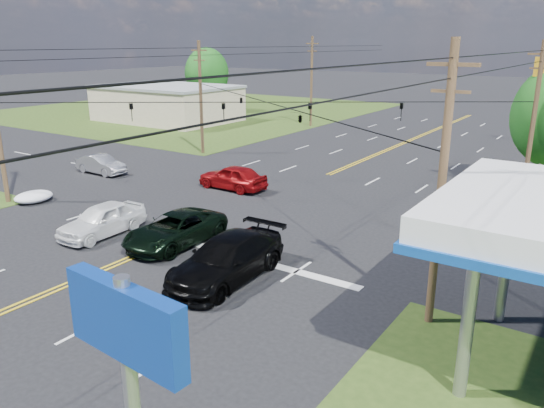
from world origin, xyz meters
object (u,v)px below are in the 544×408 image
Objects in this scene: pole_nw at (201,96)px; pole_ne at (533,120)px; sedan_silver at (101,164)px; pole_left_far at (311,81)px; pickup_white at (102,220)px; pickup_dkgreen at (175,229)px; polesign_se at (132,391)px; pole_se at (442,186)px; retail_nw at (167,104)px; tree_far_l at (207,73)px; suv_black at (227,259)px.

pole_nw and pole_ne have the same top height.
pole_nw reaches higher than sedan_silver.
pole_left_far is 38.99m from pickup_white.
pole_ne reaches higher than sedan_silver.
polesign_se is (12.50, -13.50, 4.36)m from pickup_dkgreen.
pole_left_far is at bearing 102.25° from pickup_white.
pole_left_far is (-26.00, 19.00, 0.25)m from pole_ne.
pole_nw is at bearing 145.30° from pole_se.
pole_ne is 21.90m from pickup_dkgreen.
retail_nw is 1.83× the size of tree_far_l.
pickup_white is at bearing -128.62° from sedan_silver.
pole_left_far is (17.00, 6.00, 3.17)m from retail_nw.
pole_left_far is at bearing 117.47° from polesign_se.
pole_ne is 0.95× the size of pole_left_far.
pole_se is 1.73× the size of pickup_dkgreen.
sedan_silver is (15.80, -23.00, -1.31)m from retail_nw.
tree_far_l is at bearing 128.36° from pickup_dkgreen.
retail_nw is 1.68× the size of pole_nw.
pickup_dkgreen is at bearing -52.35° from pole_nw.
pole_ne is at bearing 46.42° from pickup_white.
pole_ne reaches higher than tree_far_l.
suv_black is at bearing -112.66° from pole_ne.
pole_nw is at bearing 115.16° from pickup_white.
pole_se is 2.26× the size of sedan_silver.
pole_ne is at bearing -27.07° from tree_far_l.
pole_ne is 1.09× the size of tree_far_l.
pole_ne is 2.00× the size of pickup_white.
retail_nw is 2.63× the size of suv_black.
pickup_dkgreen reaches higher than sedan_silver.
pole_nw is 40.46m from polesign_se.
tree_far_l reaches higher than pickup_white.
pole_left_far is (-26.00, 37.00, 0.25)m from pole_se.
retail_nw is 41.23m from pickup_white.
pickup_white is at bearing -49.98° from retail_nw.
pole_left_far is (0.00, 19.00, 0.25)m from pole_nw.
pole_se reaches higher than pickup_white.
tree_far_l reaches higher than polesign_se.
tree_far_l is 2.07× the size of sedan_silver.
pole_ne is 50.54m from tree_far_l.
suv_black is (36.99, -42.19, -4.31)m from tree_far_l.
tree_far_l is 1.30× the size of polesign_se.
pole_nw is 1.56× the size of suv_black.
retail_nw is 1.68× the size of pole_ne.
pole_left_far reaches higher than pickup_white.
sedan_silver is at bearing 142.33° from polesign_se.
pickup_dkgreen is at bearing -116.99° from sedan_silver.
pole_ne is 31.00m from polesign_se.
sedan_silver is at bearing -55.51° from retail_nw.
pole_ne is at bearing 54.08° from pickup_dkgreen.
retail_nw is 45.02m from pole_ne.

